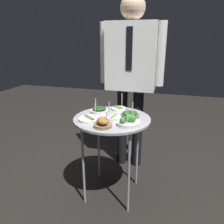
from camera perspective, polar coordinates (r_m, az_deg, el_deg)
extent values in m
plane|color=black|center=(2.16, 0.00, -20.09)|extent=(8.00, 8.00, 0.00)
cylinder|color=#939399|center=(1.80, 0.00, -1.78)|extent=(0.63, 0.63, 0.02)
cylinder|color=gray|center=(1.76, 4.40, -15.76)|extent=(0.02, 0.02, 0.71)
cylinder|color=gray|center=(1.86, -7.50, -13.83)|extent=(0.02, 0.02, 0.71)
cylinder|color=gray|center=(2.08, 6.60, -10.00)|extent=(0.02, 0.02, 0.71)
cylinder|color=gray|center=(2.17, -3.48, -8.71)|extent=(0.02, 0.02, 0.71)
cylinder|color=silver|center=(1.75, 0.38, -1.60)|extent=(0.13, 0.13, 0.03)
ellipsoid|color=olive|center=(1.74, 0.69, -1.13)|extent=(0.03, 0.11, 0.01)
ellipsoid|color=olive|center=(1.74, 0.39, -1.08)|extent=(0.03, 0.11, 0.01)
ellipsoid|color=olive|center=(1.75, 0.08, -1.03)|extent=(0.03, 0.11, 0.01)
cylinder|color=silver|center=(1.73, -0.73, 0.38)|extent=(0.01, 0.01, 0.15)
cylinder|color=white|center=(1.99, 1.64, 0.88)|extent=(0.13, 0.13, 0.02)
ellipsoid|color=olive|center=(2.00, 2.09, 1.39)|extent=(0.10, 0.07, 0.01)
ellipsoid|color=olive|center=(2.00, 1.87, 1.34)|extent=(0.10, 0.07, 0.01)
ellipsoid|color=olive|center=(1.99, 1.64, 1.28)|extent=(0.10, 0.07, 0.01)
ellipsoid|color=olive|center=(1.98, 1.42, 1.22)|extent=(0.10, 0.07, 0.01)
ellipsoid|color=olive|center=(1.98, 1.19, 1.17)|extent=(0.10, 0.07, 0.01)
cylinder|color=silver|center=(1.99, 2.60, 2.80)|extent=(0.01, 0.01, 0.15)
cylinder|color=white|center=(1.64, 4.28, -3.03)|extent=(0.17, 0.17, 0.03)
sphere|color=#387F2D|center=(1.62, 5.37, -1.70)|extent=(0.05, 0.05, 0.05)
sphere|color=#387F2D|center=(1.62, 4.30, -1.58)|extent=(0.06, 0.06, 0.06)
sphere|color=#387F2D|center=(1.59, 2.76, -2.18)|extent=(0.05, 0.05, 0.05)
cylinder|color=silver|center=(1.57, 3.91, -1.58)|extent=(0.01, 0.01, 0.15)
cylinder|color=white|center=(1.74, -5.91, -1.89)|extent=(0.17, 0.17, 0.02)
ellipsoid|color=#5B8938|center=(1.74, -5.64, -1.34)|extent=(0.12, 0.10, 0.01)
ellipsoid|color=#5B8938|center=(1.73, -5.93, -1.40)|extent=(0.12, 0.10, 0.01)
ellipsoid|color=#5B8938|center=(1.73, -6.23, -1.47)|extent=(0.12, 0.10, 0.01)
cylinder|color=silver|center=(1.72, -4.40, 0.01)|extent=(0.01, 0.01, 0.14)
cylinder|color=silver|center=(1.91, -3.32, 0.17)|extent=(0.15, 0.15, 0.03)
ellipsoid|color=#194219|center=(1.90, -3.34, 0.97)|extent=(0.12, 0.12, 0.03)
cylinder|color=silver|center=(1.92, -4.30, 1.81)|extent=(0.01, 0.01, 0.12)
cylinder|color=brown|center=(1.82, 4.68, -0.92)|extent=(0.15, 0.15, 0.02)
ellipsoid|color=#1E4C1E|center=(1.81, 4.70, -0.24)|extent=(0.12, 0.12, 0.02)
cylinder|color=silver|center=(1.76, 5.39, 0.42)|extent=(0.01, 0.01, 0.13)
cylinder|color=brown|center=(1.61, -2.44, -3.54)|extent=(0.14, 0.14, 0.02)
ellipsoid|color=#93602D|center=(1.60, -2.46, -2.31)|extent=(0.14, 0.14, 0.05)
cylinder|color=silver|center=(1.57, -1.36, -2.02)|extent=(0.01, 0.01, 0.13)
cylinder|color=black|center=(2.40, 2.63, -3.96)|extent=(0.11, 0.11, 0.86)
cylinder|color=black|center=(2.37, 6.63, -4.37)|extent=(0.11, 0.11, 0.86)
cube|color=silver|center=(2.20, 5.13, 14.20)|extent=(0.48, 0.23, 0.65)
cube|color=black|center=(2.08, 4.52, 16.10)|extent=(0.06, 0.01, 0.39)
cylinder|color=silver|center=(2.27, -2.07, 15.05)|extent=(0.08, 0.08, 0.59)
cylinder|color=silver|center=(2.16, 12.72, 14.45)|extent=(0.08, 0.08, 0.59)
sphere|color=#D1AD8E|center=(2.21, 5.49, 25.61)|extent=(0.23, 0.23, 0.23)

